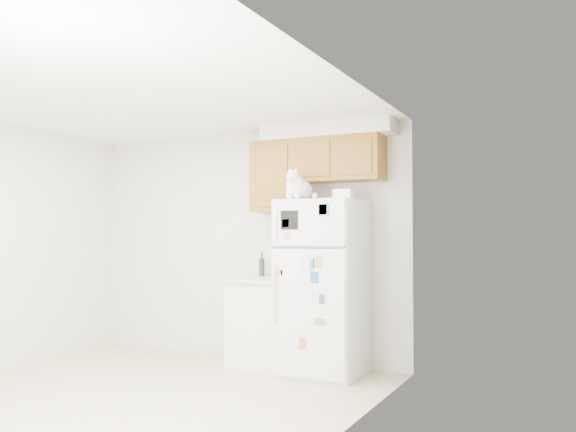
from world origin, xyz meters
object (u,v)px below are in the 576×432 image
Objects in this scene: refrigerator at (323,287)px; cat at (298,188)px; bottle_green at (262,264)px; storage_box_back at (343,195)px; storage_box_front at (344,194)px; bottle_amber at (280,262)px; base_counter at (264,322)px.

cat is (-0.18, -0.18, 0.96)m from refrigerator.
storage_box_back is at bearing -11.64° from bottle_green.
bottle_amber is (-0.84, 0.35, -0.67)m from storage_box_front.
cat is 0.47m from storage_box_front.
refrigerator is 0.80m from base_counter.
base_counter is at bearing 160.24° from storage_box_front.
refrigerator is 0.95m from storage_box_front.
storage_box_back reaches higher than base_counter.
cat is 2.42× the size of storage_box_back.
cat is 1.42× the size of bottle_amber.
storage_box_front reaches higher than refrigerator.
bottle_amber is (0.13, 0.12, 0.61)m from base_counter.
base_counter is 5.11× the size of storage_box_back.
bottle_amber reaches higher than base_counter.
storage_box_front is at bearing 3.29° from cat.
base_counter is 2.11× the size of cat.
base_counter is at bearing -55.64° from bottle_green.
bottle_amber is (-0.38, 0.38, -0.74)m from cat.
bottle_green is at bearing 124.36° from base_counter.
base_counter is 2.99× the size of bottle_amber.
storage_box_front reaches higher than base_counter.
bottle_amber is (-0.77, 0.16, -0.68)m from storage_box_back.
refrigerator is 5.52× the size of bottle_amber.
bottle_green is (-0.63, 0.43, -0.76)m from cat.
storage_box_back is (0.20, 0.04, 0.90)m from refrigerator.
cat reaches higher than bottle_amber.
bottle_amber is at bearing 172.55° from storage_box_back.
base_counter is at bearing 153.25° from cat.
storage_box_front is at bearing -29.22° from refrigerator.
storage_box_back is 0.69× the size of bottle_green.
base_counter is (-0.69, 0.07, -0.39)m from refrigerator.
cat is 2.91× the size of storage_box_front.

